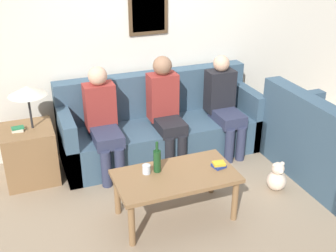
% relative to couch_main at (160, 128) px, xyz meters
% --- Properties ---
extents(ground_plane, '(16.00, 16.00, 0.00)m').
position_rel_couch_main_xyz_m(ground_plane, '(0.00, -0.50, -0.33)').
color(ground_plane, gray).
extents(wall_back, '(9.00, 0.08, 2.60)m').
position_rel_couch_main_xyz_m(wall_back, '(0.00, 0.43, 0.97)').
color(wall_back, silver).
rests_on(wall_back, ground_plane).
extents(couch_main, '(2.41, 0.82, 0.97)m').
position_rel_couch_main_xyz_m(couch_main, '(0.00, 0.00, 0.00)').
color(couch_main, '#385166').
rests_on(couch_main, ground_plane).
extents(couch_side, '(0.82, 1.51, 0.97)m').
position_rel_couch_main_xyz_m(couch_side, '(1.51, -1.18, 0.00)').
color(couch_side, '#385166').
rests_on(couch_side, ground_plane).
extents(coffee_table, '(1.14, 0.62, 0.48)m').
position_rel_couch_main_xyz_m(coffee_table, '(-0.31, -1.28, 0.08)').
color(coffee_table, olive).
rests_on(coffee_table, ground_plane).
extents(side_table_with_lamp, '(0.55, 0.55, 1.09)m').
position_rel_couch_main_xyz_m(side_table_with_lamp, '(-1.55, -0.07, 0.03)').
color(side_table_with_lamp, olive).
rests_on(side_table_with_lamp, ground_plane).
extents(wine_bottle, '(0.07, 0.07, 0.31)m').
position_rel_couch_main_xyz_m(wine_bottle, '(-0.45, -1.16, 0.26)').
color(wine_bottle, '#19421E').
rests_on(wine_bottle, coffee_table).
extents(drinking_glass, '(0.08, 0.08, 0.09)m').
position_rel_couch_main_xyz_m(drinking_glass, '(-0.56, -1.16, 0.19)').
color(drinking_glass, silver).
rests_on(drinking_glass, coffee_table).
extents(book_stack, '(0.13, 0.13, 0.05)m').
position_rel_couch_main_xyz_m(book_stack, '(0.13, -1.30, 0.17)').
color(book_stack, navy).
rests_on(book_stack, coffee_table).
extents(person_left, '(0.34, 0.65, 1.21)m').
position_rel_couch_main_xyz_m(person_left, '(-0.73, -0.16, 0.31)').
color(person_left, '#2D334C').
rests_on(person_left, ground_plane).
extents(person_middle, '(0.34, 0.60, 1.25)m').
position_rel_couch_main_xyz_m(person_middle, '(0.01, -0.15, 0.34)').
color(person_middle, black).
rests_on(person_middle, ground_plane).
extents(person_right, '(0.34, 0.62, 1.19)m').
position_rel_couch_main_xyz_m(person_right, '(0.76, -0.20, 0.30)').
color(person_right, '#2D334C').
rests_on(person_right, ground_plane).
extents(teddy_bear, '(0.21, 0.21, 0.33)m').
position_rel_couch_main_xyz_m(teddy_bear, '(0.87, -1.24, -0.19)').
color(teddy_bear, beige).
rests_on(teddy_bear, ground_plane).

